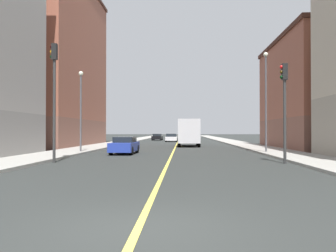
# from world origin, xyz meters

# --- Properties ---
(ground_plane) EXTENTS (400.00, 400.00, 0.00)m
(ground_plane) POSITION_xyz_m (0.00, 0.00, 0.00)
(ground_plane) COLOR #2A2D2B
(ground_plane) RESTS_ON ground
(sidewalk_left) EXTENTS (3.51, 168.00, 0.15)m
(sidewalk_left) POSITION_xyz_m (8.57, 49.00, 0.07)
(sidewalk_left) COLOR #9E9B93
(sidewalk_left) RESTS_ON ground
(sidewalk_right) EXTENTS (3.51, 168.00, 0.15)m
(sidewalk_right) POSITION_xyz_m (-8.57, 49.00, 0.07)
(sidewalk_right) COLOR #9E9B93
(sidewalk_right) RESTS_ON ground
(lane_center_stripe) EXTENTS (0.16, 154.00, 0.01)m
(lane_center_stripe) POSITION_xyz_m (0.00, 49.00, 0.01)
(lane_center_stripe) COLOR #E5D14C
(lane_center_stripe) RESTS_ON ground
(building_left_mid) EXTENTS (12.06, 16.84, 11.09)m
(building_left_mid) POSITION_xyz_m (16.20, 30.72, 5.55)
(building_left_mid) COLOR brown
(building_left_mid) RESTS_ON ground
(building_right_midblock) EXTENTS (12.06, 20.77, 19.48)m
(building_right_midblock) POSITION_xyz_m (-16.20, 35.92, 9.75)
(building_right_midblock) COLOR brown
(building_right_midblock) RESTS_ON ground
(traffic_light_left_near) EXTENTS (0.40, 0.32, 5.49)m
(traffic_light_left_near) POSITION_xyz_m (6.39, 13.64, 3.58)
(traffic_light_left_near) COLOR #2D2D2D
(traffic_light_left_near) RESTS_ON ground
(traffic_light_right_near) EXTENTS (0.40, 0.32, 6.71)m
(traffic_light_right_near) POSITION_xyz_m (-6.43, 13.64, 4.29)
(traffic_light_right_near) COLOR #2D2D2D
(traffic_light_right_near) RESTS_ON ground
(street_lamp_left_near) EXTENTS (0.36, 0.36, 7.89)m
(street_lamp_left_near) POSITION_xyz_m (7.41, 22.62, 4.87)
(street_lamp_left_near) COLOR #4C4C51
(street_lamp_left_near) RESTS_ON ground
(street_lamp_right_near) EXTENTS (0.36, 0.36, 6.47)m
(street_lamp_right_near) POSITION_xyz_m (-7.41, 22.56, 4.12)
(street_lamp_right_near) COLOR #4C4C51
(street_lamp_right_near) RESTS_ON ground
(car_black) EXTENTS (1.98, 4.46, 1.24)m
(car_black) POSITION_xyz_m (-4.08, 63.70, 0.62)
(car_black) COLOR black
(car_black) RESTS_ON ground
(car_white) EXTENTS (1.97, 4.43, 1.33)m
(car_white) POSITION_xyz_m (-1.10, 55.01, 0.65)
(car_white) COLOR white
(car_white) RESTS_ON ground
(car_blue) EXTENTS (1.86, 4.42, 1.33)m
(car_blue) POSITION_xyz_m (-3.70, 21.63, 0.66)
(car_blue) COLOR #23389E
(car_blue) RESTS_ON ground
(box_truck) EXTENTS (2.52, 7.11, 3.10)m
(box_truck) POSITION_xyz_m (1.51, 35.72, 1.63)
(box_truck) COLOR beige
(box_truck) RESTS_ON ground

